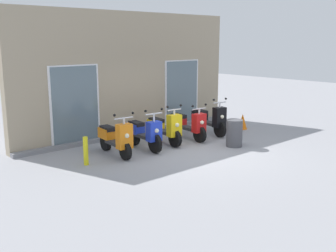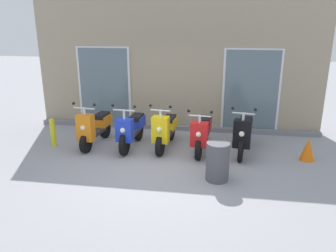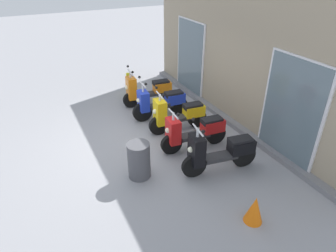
% 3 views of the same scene
% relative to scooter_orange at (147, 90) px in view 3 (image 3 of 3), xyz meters
% --- Properties ---
extents(ground_plane, '(40.00, 40.00, 0.00)m').
position_rel_scooter_orange_xyz_m(ground_plane, '(1.80, -1.06, -0.46)').
color(ground_plane, '#939399').
extents(storefront_facade, '(7.96, 0.50, 3.83)m').
position_rel_scooter_orange_xyz_m(storefront_facade, '(1.80, 1.76, 1.38)').
color(storefront_facade, gray).
rests_on(storefront_facade, ground_plane).
extents(scooter_orange, '(0.59, 1.55, 1.21)m').
position_rel_scooter_orange_xyz_m(scooter_orange, '(0.00, 0.00, 0.00)').
color(scooter_orange, black).
rests_on(scooter_orange, ground_plane).
extents(scooter_blue, '(0.59, 1.59, 1.20)m').
position_rel_scooter_orange_xyz_m(scooter_blue, '(0.94, -0.01, 0.00)').
color(scooter_blue, black).
rests_on(scooter_blue, ground_plane).
extents(scooter_yellow, '(0.53, 1.56, 1.20)m').
position_rel_scooter_orange_xyz_m(scooter_yellow, '(1.76, 0.08, -0.00)').
color(scooter_yellow, black).
rests_on(scooter_yellow, ground_plane).
extents(scooter_red, '(0.57, 1.63, 1.14)m').
position_rel_scooter_orange_xyz_m(scooter_red, '(2.66, 0.03, -0.01)').
color(scooter_red, black).
rests_on(scooter_red, ground_plane).
extents(scooter_black, '(0.61, 1.65, 1.23)m').
position_rel_scooter_orange_xyz_m(scooter_black, '(3.62, 0.05, 0.02)').
color(scooter_black, black).
rests_on(scooter_black, ground_plane).
extents(traffic_cone, '(0.32, 0.32, 0.52)m').
position_rel_scooter_orange_xyz_m(traffic_cone, '(5.03, -0.19, -0.20)').
color(traffic_cone, orange).
rests_on(traffic_cone, ground_plane).
extents(trash_bin, '(0.45, 0.45, 0.77)m').
position_rel_scooter_orange_xyz_m(trash_bin, '(3.04, -1.47, -0.08)').
color(trash_bin, '#4C4C51').
rests_on(trash_bin, ground_plane).
extents(curb_bollard, '(0.12, 0.12, 0.70)m').
position_rel_scooter_orange_xyz_m(curb_bollard, '(-1.01, -0.22, -0.11)').
color(curb_bollard, yellow).
rests_on(curb_bollard, ground_plane).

